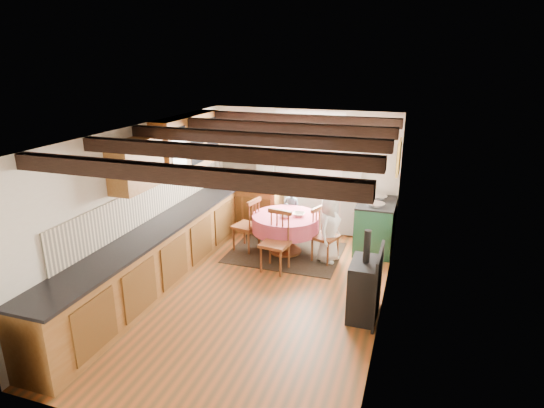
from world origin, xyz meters
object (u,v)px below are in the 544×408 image
(chair_left, at_px, (246,224))
(dining_table, at_px, (286,234))
(chair_near, at_px, (275,242))
(child_right, at_px, (329,229))
(chair_right, at_px, (326,235))
(cup, at_px, (284,213))
(cast_iron_stove, at_px, (365,274))
(child_far, at_px, (292,213))
(aga_range, at_px, (375,225))

(chair_left, bearing_deg, dining_table, 108.55)
(dining_table, xyz_separation_m, chair_left, (-0.71, -0.07, 0.14))
(dining_table, distance_m, chair_near, 0.72)
(child_right, bearing_deg, chair_left, 102.43)
(chair_right, relative_size, cup, 9.17)
(cast_iron_stove, xyz_separation_m, child_right, (-0.80, 1.57, -0.04))
(dining_table, bearing_deg, chair_left, -174.05)
(chair_left, xyz_separation_m, cast_iron_stove, (2.29, -1.56, 0.13))
(chair_near, xyz_separation_m, child_far, (-0.13, 1.42, 0.01))
(chair_near, relative_size, aga_range, 1.00)
(dining_table, bearing_deg, chair_near, -87.13)
(cast_iron_stove, height_order, cup, cast_iron_stove)
(chair_left, height_order, aga_range, chair_left)
(cup, bearing_deg, cast_iron_stove, -45.31)
(chair_left, distance_m, child_right, 1.49)
(cast_iron_stove, bearing_deg, child_right, 116.98)
(child_right, bearing_deg, cup, 98.62)
(dining_table, height_order, chair_left, chair_left)
(chair_left, height_order, cup, chair_left)
(cast_iron_stove, bearing_deg, child_far, 125.42)
(dining_table, xyz_separation_m, child_far, (-0.10, 0.72, 0.15))
(chair_left, relative_size, aga_range, 0.98)
(chair_left, bearing_deg, chair_near, 62.28)
(chair_left, bearing_deg, chair_right, 102.00)
(child_far, distance_m, child_right, 1.18)
(child_right, bearing_deg, dining_table, 97.18)
(aga_range, bearing_deg, chair_near, -136.28)
(child_right, height_order, cup, child_right)
(dining_table, distance_m, cast_iron_stove, 2.29)
(aga_range, distance_m, child_right, 1.01)
(chair_near, relative_size, cup, 9.69)
(chair_right, bearing_deg, child_far, 65.00)
(chair_left, xyz_separation_m, child_far, (0.62, 0.79, 0.02))
(chair_near, distance_m, chair_right, 0.93)
(aga_range, xyz_separation_m, child_right, (-0.69, -0.73, 0.12))
(dining_table, xyz_separation_m, chair_near, (0.04, -0.71, 0.14))
(chair_right, height_order, cast_iron_stove, cast_iron_stove)
(chair_right, bearing_deg, chair_left, 108.79)
(cast_iron_stove, bearing_deg, chair_right, 118.80)
(child_far, bearing_deg, dining_table, 111.34)
(child_right, distance_m, cup, 0.82)
(dining_table, relative_size, cast_iron_stove, 0.95)
(dining_table, bearing_deg, cast_iron_stove, -46.05)
(dining_table, height_order, cast_iron_stove, cast_iron_stove)
(chair_right, relative_size, child_right, 0.81)
(dining_table, distance_m, chair_right, 0.74)
(child_right, xyz_separation_m, cup, (-0.80, 0.05, 0.17))
(child_far, relative_size, cup, 9.87)
(chair_near, bearing_deg, child_far, 103.17)
(chair_near, xyz_separation_m, chair_left, (-0.75, 0.63, -0.01))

